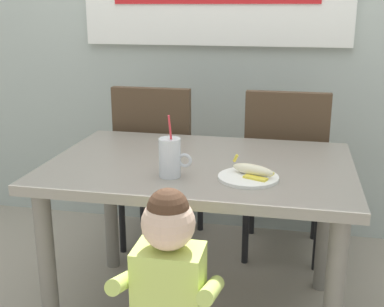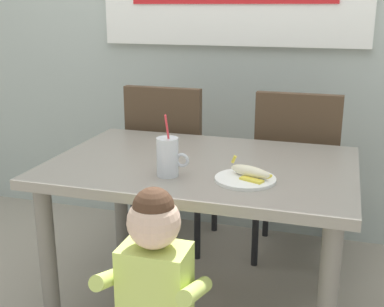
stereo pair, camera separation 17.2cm
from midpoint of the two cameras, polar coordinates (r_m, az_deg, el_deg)
dining_table at (r=2.13m, az=3.45°, el=-3.80°), size 1.26×0.86×0.74m
dining_chair_left at (r=2.81m, az=-0.72°, el=-0.55°), size 0.44×0.45×0.96m
dining_chair_right at (r=2.71m, az=13.68°, el=-1.71°), size 0.44×0.45×0.96m
toddler_standing at (r=1.65m, az=-1.18°, el=-14.22°), size 0.33×0.24×0.84m
milk_cup at (r=1.90m, az=-0.18°, el=-0.67°), size 0.13×0.09×0.25m
snack_plate at (r=1.89m, az=8.72°, el=-2.95°), size 0.23×0.23×0.01m
peeled_banana at (r=1.89m, az=9.32°, el=-2.13°), size 0.17×0.14×0.07m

